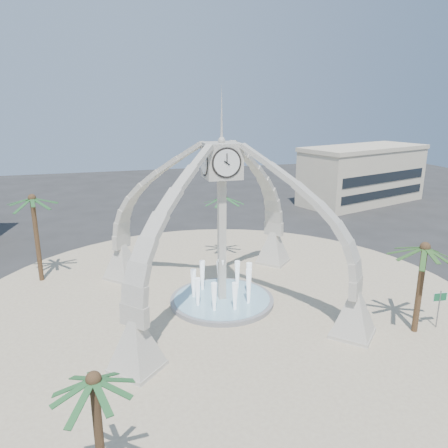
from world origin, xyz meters
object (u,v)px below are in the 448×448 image
object	(u,v)px
clock_tower	(222,222)
palm_north	(223,198)
palm_south	(94,381)
palm_east	(425,249)
fountain	(222,299)
street_sign	(439,302)
palm_west	(32,200)

from	to	relation	value
clock_tower	palm_north	world-z (taller)	clock_tower
palm_south	palm_east	bearing A→B (deg)	20.79
clock_tower	palm_south	distance (m)	18.03
fountain	palm_south	bearing A→B (deg)	-120.24
palm_north	fountain	bearing A→B (deg)	-106.40
palm_north	street_sign	size ratio (longest dim) A/B	2.55
fountain	palm_north	xyz separation A→B (m)	(2.69, 9.13, 5.96)
clock_tower	street_sign	world-z (taller)	clock_tower
clock_tower	fountain	distance (m)	6.20
palm_east	street_sign	size ratio (longest dim) A/B	2.47
palm_west	street_sign	xyz separation A→B (m)	(27.19, -16.22, -5.24)
clock_tower	fountain	bearing A→B (deg)	90.00
palm_east	palm_west	distance (m)	30.18
fountain	palm_south	xyz separation A→B (m)	(-9.07, -15.55, 5.13)
clock_tower	fountain	size ratio (longest dim) A/B	2.24
palm_south	palm_north	bearing A→B (deg)	64.53
palm_west	palm_east	bearing A→B (deg)	-32.60
fountain	palm_west	size ratio (longest dim) A/B	0.98
palm_east	palm_south	size ratio (longest dim) A/B	1.11
palm_east	palm_north	bearing A→B (deg)	117.34
clock_tower	street_sign	size ratio (longest dim) A/B	6.45
palm_east	palm_south	bearing A→B (deg)	-159.21
clock_tower	palm_north	bearing A→B (deg)	73.61
fountain	street_sign	xyz separation A→B (m)	(13.20, -7.75, 1.70)
street_sign	clock_tower	bearing A→B (deg)	154.99
palm_east	street_sign	distance (m)	4.36
palm_west	palm_south	size ratio (longest dim) A/B	1.32
clock_tower	street_sign	xyz separation A→B (m)	(13.20, -7.75, -4.50)
clock_tower	palm_west	size ratio (longest dim) A/B	2.20
palm_east	fountain	bearing A→B (deg)	145.77
fountain	palm_north	size ratio (longest dim) A/B	1.13
fountain	palm_north	bearing A→B (deg)	73.60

